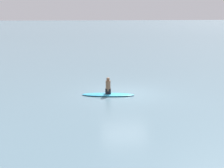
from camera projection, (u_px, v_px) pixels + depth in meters
The scene contains 3 objects.
ground_plane at pixel (125, 93), 17.50m from camera, with size 400.00×400.00×0.00m, color slate.
surfboard at pixel (108, 95), 17.01m from camera, with size 2.83×0.74×0.10m, color #339EC6.
person_paddler at pixel (108, 86), 16.91m from camera, with size 0.33×0.40×0.90m.
Camera 1 is at (-3.22, -16.67, 4.32)m, focal length 50.56 mm.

